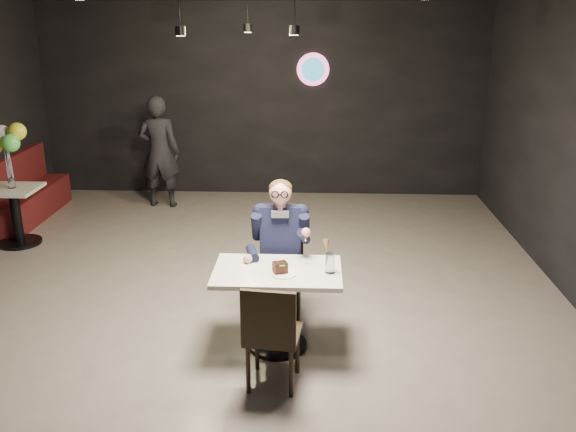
{
  "coord_description": "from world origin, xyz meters",
  "views": [
    {
      "loc": [
        0.83,
        -5.17,
        2.87
      ],
      "look_at": [
        0.6,
        0.23,
        1.04
      ],
      "focal_mm": 38.0,
      "sensor_mm": 36.0,
      "label": 1
    }
  ],
  "objects_px": {
    "chair_near": "(273,332)",
    "balloon_vase": "(11,183)",
    "main_table": "(278,309)",
    "side_table": "(16,216)",
    "sundae_glass": "(330,263)",
    "booth_bench": "(28,188)",
    "passerby": "(159,152)",
    "chair_far": "(281,274)",
    "seated_man": "(281,249)"
  },
  "relations": [
    {
      "from": "main_table",
      "to": "booth_bench",
      "type": "bearing_deg",
      "value": 138.09
    },
    {
      "from": "side_table",
      "to": "balloon_vase",
      "type": "bearing_deg",
      "value": 0.0
    },
    {
      "from": "sundae_glass",
      "to": "balloon_vase",
      "type": "height_order",
      "value": "sundae_glass"
    },
    {
      "from": "seated_man",
      "to": "sundae_glass",
      "type": "distance_m",
      "value": 0.75
    },
    {
      "from": "chair_near",
      "to": "balloon_vase",
      "type": "xyz_separation_m",
      "value": [
        -3.48,
        2.95,
        0.36
      ]
    },
    {
      "from": "chair_near",
      "to": "side_table",
      "type": "relative_size",
      "value": 1.2
    },
    {
      "from": "sundae_glass",
      "to": "side_table",
      "type": "distance_m",
      "value": 4.64
    },
    {
      "from": "chair_near",
      "to": "sundae_glass",
      "type": "bearing_deg",
      "value": 55.58
    },
    {
      "from": "sundae_glass",
      "to": "seated_man",
      "type": "bearing_deg",
      "value": 127.27
    },
    {
      "from": "sundae_glass",
      "to": "booth_bench",
      "type": "relative_size",
      "value": 0.09
    },
    {
      "from": "main_table",
      "to": "sundae_glass",
      "type": "height_order",
      "value": "sundae_glass"
    },
    {
      "from": "chair_near",
      "to": "sundae_glass",
      "type": "distance_m",
      "value": 0.78
    },
    {
      "from": "chair_far",
      "to": "booth_bench",
      "type": "relative_size",
      "value": 0.5
    },
    {
      "from": "booth_bench",
      "to": "chair_far",
      "type": "bearing_deg",
      "value": -36.95
    },
    {
      "from": "booth_bench",
      "to": "passerby",
      "type": "xyz_separation_m",
      "value": [
        1.76,
        0.7,
        0.38
      ]
    },
    {
      "from": "chair_near",
      "to": "booth_bench",
      "type": "relative_size",
      "value": 0.5
    },
    {
      "from": "booth_bench",
      "to": "side_table",
      "type": "relative_size",
      "value": 2.43
    },
    {
      "from": "chair_near",
      "to": "booth_bench",
      "type": "bearing_deg",
      "value": 140.38
    },
    {
      "from": "main_table",
      "to": "balloon_vase",
      "type": "xyz_separation_m",
      "value": [
        -3.48,
        2.39,
        0.44
      ]
    },
    {
      "from": "chair_near",
      "to": "seated_man",
      "type": "xyz_separation_m",
      "value": [
        0.0,
        1.11,
        0.26
      ]
    },
    {
      "from": "seated_man",
      "to": "side_table",
      "type": "bearing_deg",
      "value": 152.09
    },
    {
      "from": "chair_near",
      "to": "passerby",
      "type": "relative_size",
      "value": 0.54
    },
    {
      "from": "seated_man",
      "to": "passerby",
      "type": "xyz_separation_m",
      "value": [
        -2.03,
        3.55,
        0.12
      ]
    },
    {
      "from": "chair_near",
      "to": "passerby",
      "type": "bearing_deg",
      "value": 120.15
    },
    {
      "from": "main_table",
      "to": "sundae_glass",
      "type": "relative_size",
      "value": 6.26
    },
    {
      "from": "seated_man",
      "to": "passerby",
      "type": "distance_m",
      "value": 4.09
    },
    {
      "from": "main_table",
      "to": "side_table",
      "type": "bearing_deg",
      "value": 145.48
    },
    {
      "from": "passerby",
      "to": "sundae_glass",
      "type": "bearing_deg",
      "value": 124.21
    },
    {
      "from": "chair_near",
      "to": "main_table",
      "type": "bearing_deg",
      "value": 96.63
    },
    {
      "from": "chair_far",
      "to": "balloon_vase",
      "type": "height_order",
      "value": "chair_far"
    },
    {
      "from": "chair_near",
      "to": "sundae_glass",
      "type": "relative_size",
      "value": 5.24
    },
    {
      "from": "chair_far",
      "to": "balloon_vase",
      "type": "xyz_separation_m",
      "value": [
        -3.48,
        1.84,
        0.36
      ]
    },
    {
      "from": "side_table",
      "to": "sundae_glass",
      "type": "bearing_deg",
      "value": -31.77
    },
    {
      "from": "chair_far",
      "to": "passerby",
      "type": "bearing_deg",
      "value": 119.73
    },
    {
      "from": "booth_bench",
      "to": "side_table",
      "type": "xyz_separation_m",
      "value": [
        0.3,
        -1.0,
        -0.08
      ]
    },
    {
      "from": "main_table",
      "to": "chair_far",
      "type": "distance_m",
      "value": 0.56
    },
    {
      "from": "chair_near",
      "to": "side_table",
      "type": "height_order",
      "value": "chair_near"
    },
    {
      "from": "balloon_vase",
      "to": "chair_far",
      "type": "bearing_deg",
      "value": -27.91
    },
    {
      "from": "sundae_glass",
      "to": "passerby",
      "type": "xyz_separation_m",
      "value": [
        -2.47,
        4.14,
        0.01
      ]
    },
    {
      "from": "passerby",
      "to": "seated_man",
      "type": "bearing_deg",
      "value": 123.06
    },
    {
      "from": "booth_bench",
      "to": "passerby",
      "type": "height_order",
      "value": "passerby"
    },
    {
      "from": "main_table",
      "to": "booth_bench",
      "type": "distance_m",
      "value": 5.08
    },
    {
      "from": "main_table",
      "to": "seated_man",
      "type": "xyz_separation_m",
      "value": [
        0.0,
        0.55,
        0.34
      ]
    },
    {
      "from": "booth_bench",
      "to": "sundae_glass",
      "type": "bearing_deg",
      "value": -39.07
    },
    {
      "from": "chair_far",
      "to": "chair_near",
      "type": "height_order",
      "value": "same"
    },
    {
      "from": "main_table",
      "to": "balloon_vase",
      "type": "distance_m",
      "value": 4.25
    },
    {
      "from": "seated_man",
      "to": "balloon_vase",
      "type": "bearing_deg",
      "value": 152.09
    },
    {
      "from": "side_table",
      "to": "balloon_vase",
      "type": "relative_size",
      "value": 5.65
    },
    {
      "from": "balloon_vase",
      "to": "main_table",
      "type": "bearing_deg",
      "value": -34.52
    },
    {
      "from": "booth_bench",
      "to": "side_table",
      "type": "height_order",
      "value": "booth_bench"
    }
  ]
}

